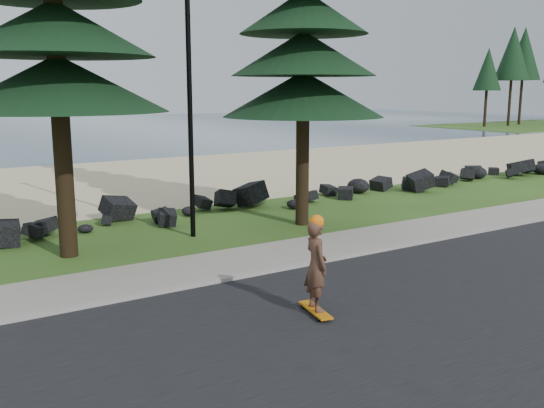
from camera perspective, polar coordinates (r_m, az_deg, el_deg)
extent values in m
plane|color=#325019|center=(14.61, -2.03, -5.59)|extent=(160.00, 160.00, 0.00)
cube|color=black|center=(11.18, 10.02, -10.97)|extent=(160.00, 7.00, 0.02)
cube|color=#9C968D|center=(13.86, -0.13, -6.29)|extent=(160.00, 0.20, 0.10)
cube|color=gray|center=(14.77, -2.43, -5.26)|extent=(160.00, 2.00, 0.08)
cube|color=#CBC087|center=(27.82, -17.44, 1.81)|extent=(160.00, 15.00, 0.01)
cylinder|color=black|center=(18.37, 3.01, 16.66)|extent=(0.40, 0.40, 12.00)
cylinder|color=black|center=(16.85, -7.77, 10.30)|extent=(0.14, 0.14, 8.00)
cube|color=#CC730C|center=(11.40, 4.11, -9.92)|extent=(0.44, 1.04, 0.03)
imported|color=#513325|center=(11.12, 4.17, -5.77)|extent=(0.52, 0.68, 1.68)
sphere|color=orange|center=(10.92, 4.23, -1.70)|extent=(0.27, 0.27, 0.27)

